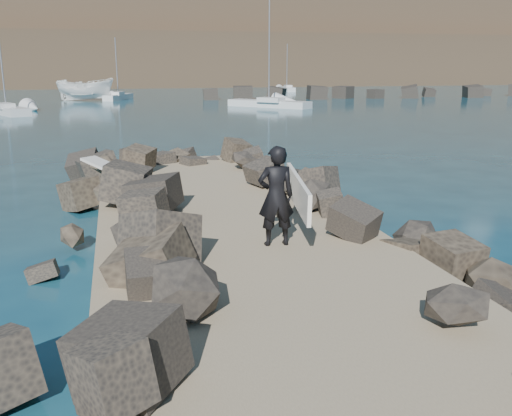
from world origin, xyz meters
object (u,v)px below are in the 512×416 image
object	(u,v)px
boat_imported	(85,89)
surfer_with_board	(279,196)
surfboard_resting	(114,173)
sailboat_b	(118,97)

from	to	relation	value
boat_imported	surfer_with_board	xyz separation A→B (m)	(6.19, -58.82, 0.33)
surfboard_resting	surfer_with_board	bearing A→B (deg)	-104.99
boat_imported	sailboat_b	size ratio (longest dim) A/B	0.92
surfboard_resting	surfer_with_board	world-z (taller)	surfer_with_board
sailboat_b	surfer_with_board	bearing A→B (deg)	-87.53
surfer_with_board	boat_imported	bearing A→B (deg)	96.01
surfboard_resting	boat_imported	xyz separation A→B (m)	(-3.00, 52.53, 0.24)
surfboard_resting	sailboat_b	distance (m)	53.13
surfboard_resting	sailboat_b	xyz separation A→B (m)	(0.63, 53.12, -0.69)
boat_imported	surfer_with_board	bearing A→B (deg)	-159.59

